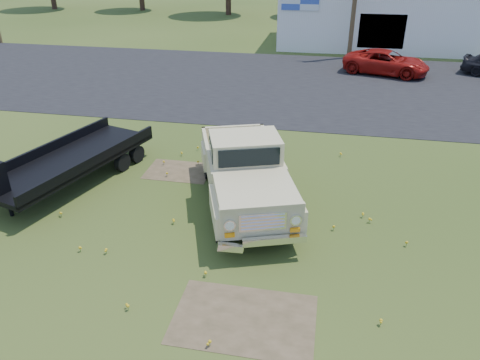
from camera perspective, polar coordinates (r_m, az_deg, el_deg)
name	(u,v)px	position (r m, az deg, el deg)	size (l,w,h in m)	color
ground	(210,233)	(12.87, -3.67, -6.50)	(140.00, 140.00, 0.00)	#2F4315
asphalt_lot	(277,83)	(26.45, 4.48, 11.68)	(90.00, 14.00, 0.02)	black
dirt_patch_a	(244,319)	(10.33, 0.50, -16.59)	(3.00, 2.00, 0.01)	#493F27
dirt_patch_b	(179,171)	(16.29, -7.48, 1.08)	(2.20, 1.60, 0.01)	#493F27
commercial_building	(379,15)	(37.77, 16.54, 18.74)	(14.20, 8.20, 4.15)	white
vintage_pickup_truck	(245,171)	(13.72, 0.61, 1.16)	(2.35, 6.05, 2.19)	#D0BE8B
flatbed_trailer	(70,157)	(16.08, -20.03, 2.67)	(2.15, 6.44, 1.76)	black
red_pickup	(386,63)	(29.37, 17.38, 13.51)	(2.23, 4.84, 1.35)	#9A130E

